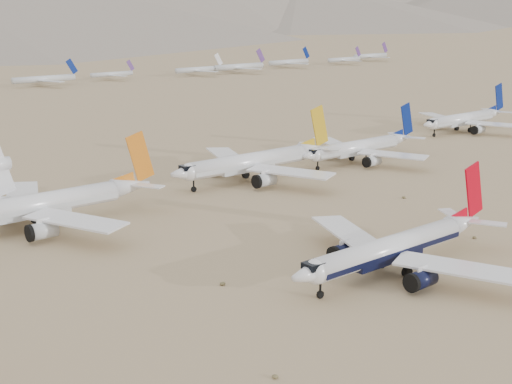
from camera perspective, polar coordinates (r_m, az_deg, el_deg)
ground at (r=132.81m, az=11.76°, el=-5.96°), size 7000.00×7000.00×0.00m
main_airliner at (r=129.32m, az=11.24°, el=-4.30°), size 48.16×47.04×17.00m
row2_navy_widebody at (r=218.47m, az=8.36°, el=3.57°), size 45.80×44.79×16.29m
row2_gold_tail at (r=193.35m, az=-0.07°, el=2.46°), size 51.66×50.53×18.39m
row2_orange_tail at (r=158.41m, az=-16.62°, el=-0.94°), size 51.15×50.04×18.25m
row2_blue_far at (r=281.09m, az=16.38°, el=5.63°), size 47.13×46.08×16.75m
distant_storage_row at (r=440.03m, az=-17.08°, el=8.61°), size 667.90×58.03×14.14m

